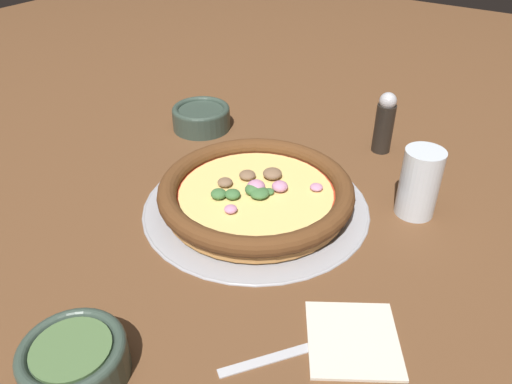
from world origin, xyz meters
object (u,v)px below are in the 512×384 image
fork (300,350)px  pepper_shaker (385,123)px  pizza (256,192)px  drinking_cup (419,183)px  pizza_tray (256,205)px  bowl_near (201,117)px  bowl_far (74,359)px  napkin (353,338)px

fork → pepper_shaker: size_ratio=1.25×
pizza → drinking_cup: bearing=-59.3°
drinking_cup → pizza_tray: bearing=120.7°
bowl_near → bowl_far: 0.60m
napkin → bowl_near: bearing=56.3°
pizza_tray → bowl_near: bearing=55.8°
pizza_tray → pepper_shaker: bearing=-18.1°
bowl_near → fork: bowl_near is taller
pizza_tray → pizza: bearing=78.1°
pizza_tray → bowl_far: size_ratio=3.17×
fork → pepper_shaker: 0.51m
bowl_far → pepper_shaker: size_ratio=0.97×
pizza_tray → pepper_shaker: size_ratio=3.09×
fork → bowl_near: bearing=86.8°
fork → pepper_shaker: (0.50, 0.11, 0.06)m
pizza_tray → bowl_near: (0.17, 0.25, 0.02)m
pizza_tray → drinking_cup: drinking_cup is taller
pizza_tray → bowl_far: 0.37m
drinking_cup → pepper_shaker: pepper_shaker is taller
pizza → napkin: (-0.16, -0.24, -0.02)m
pizza → drinking_cup: size_ratio=2.80×
napkin → pepper_shaker: (0.45, 0.15, 0.05)m
pizza_tray → pizza: pizza is taller
napkin → fork: (-0.05, 0.04, -0.00)m
pizza → pepper_shaker: pepper_shaker is taller
fork → drinking_cup: bearing=34.0°
drinking_cup → fork: (-0.34, 0.02, -0.05)m
drinking_cup → pepper_shaker: bearing=37.1°
pizza → drinking_cup: (0.13, -0.22, 0.03)m
pizza → bowl_far: pizza is taller
drinking_cup → pepper_shaker: 0.20m
pizza → drinking_cup: drinking_cup is taller
bowl_near → napkin: 0.60m
pizza_tray → drinking_cup: 0.26m
pizza → bowl_far: (-0.37, -0.01, -0.00)m
pizza → fork: bearing=-136.0°
pizza → bowl_near: (0.17, 0.25, -0.00)m
pizza → fork: 0.29m
pizza_tray → fork: (-0.21, -0.20, -0.00)m
pizza_tray → drinking_cup: (0.13, -0.22, 0.05)m
bowl_near → pizza: bearing=-124.2°
bowl_near → napkin: size_ratio=0.78×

